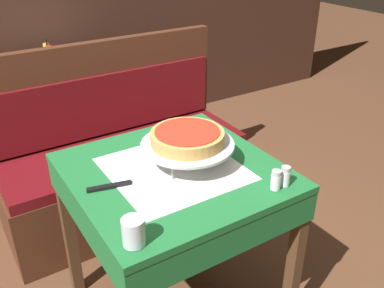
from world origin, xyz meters
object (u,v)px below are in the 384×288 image
condiment_caddy (49,59)px  dining_table_rear (60,85)px  pizza_server (127,183)px  pepper_shaker (285,176)px  salt_shaker (276,180)px  booth_bench (124,168)px  dining_table_front (174,190)px  water_glass_near (133,232)px  pizza_pan_stand (188,146)px  deep_dish_pizza (188,137)px

condiment_caddy → dining_table_rear: bearing=-53.6°
pizza_server → pepper_shaker: bearing=-32.9°
salt_shaker → condiment_caddy: (-0.28, 1.88, 0.01)m
booth_bench → condiment_caddy: booth_bench is taller
condiment_caddy → pizza_server: bearing=-96.0°
dining_table_front → dining_table_rear: bearing=90.2°
dining_table_front → condiment_caddy: (-0.04, 1.56, 0.15)m
water_glass_near → pepper_shaker: bearing=-0.5°
dining_table_front → pizza_pan_stand: (0.06, -0.00, 0.19)m
pizza_pan_stand → water_glass_near: 0.50m
water_glass_near → salt_shaker: bearing=-0.6°
pizza_pan_stand → salt_shaker: pizza_pan_stand is taller
dining_table_rear → pizza_server: pizza_server is taller
deep_dish_pizza → condiment_caddy: size_ratio=1.58×
condiment_caddy → pizza_pan_stand: bearing=-86.3°
deep_dish_pizza → pepper_shaker: (0.22, -0.32, -0.08)m
deep_dish_pizza → pizza_pan_stand: bearing=-1.8°
dining_table_rear → pizza_pan_stand: size_ratio=2.10×
pizza_server → salt_shaker: bearing=-35.4°
dining_table_rear → deep_dish_pizza: (0.07, -1.52, 0.24)m
booth_bench → pizza_pan_stand: booth_bench is taller
dining_table_rear → booth_bench: booth_bench is taller
dining_table_rear → water_glass_near: water_glass_near is taller
booth_bench → condiment_caddy: 0.91m
deep_dish_pizza → salt_shaker: 0.37m
dining_table_front → pepper_shaker: bearing=-48.4°
pizza_pan_stand → deep_dish_pizza: (-0.00, 0.00, 0.04)m
dining_table_rear → pizza_server: size_ratio=2.82×
booth_bench → dining_table_front: bearing=-98.5°
salt_shaker → pizza_pan_stand: bearing=119.1°
water_glass_near → condiment_caddy: condiment_caddy is taller
dining_table_rear → pepper_shaker: (0.29, -1.83, 0.15)m
pepper_shaker → condiment_caddy: (-0.32, 1.88, 0.01)m
pizza_pan_stand → condiment_caddy: bearing=93.7°
dining_table_rear → condiment_caddy: bearing=126.4°
salt_shaker → condiment_caddy: size_ratio=0.42×
condiment_caddy → pepper_shaker: bearing=-80.2°
pizza_pan_stand → salt_shaker: bearing=-60.9°
pizza_server → salt_shaker: 0.55m
booth_bench → water_glass_near: size_ratio=15.73×
dining_table_front → booth_bench: bearing=81.5°
dining_table_front → pepper_shaker: size_ratio=10.07×
dining_table_rear → deep_dish_pizza: 1.53m
pepper_shaker → dining_table_rear: bearing=99.0°
pizza_server → water_glass_near: (-0.12, -0.31, 0.04)m
dining_table_rear → pizza_server: bearing=-97.5°
dining_table_front → condiment_caddy: bearing=91.4°
dining_table_front → salt_shaker: size_ratio=10.28×
deep_dish_pizza → water_glass_near: 0.50m
dining_table_front → pizza_server: pizza_server is taller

